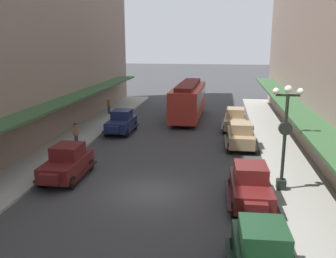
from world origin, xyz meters
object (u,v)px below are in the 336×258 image
Objects in this scene: pedestrian_1 at (109,106)px; parked_car_3 at (67,162)px; parked_car_1 at (235,119)px; fire_hydrant at (64,152)px; lamp_post_with_clock at (285,134)px; parked_car_5 at (241,135)px; pedestrian_0 at (76,135)px; parked_car_2 at (121,121)px; parked_car_0 at (251,185)px; parked_car_4 at (264,256)px; streetcar at (188,99)px.

parked_car_3 is at bearing -80.27° from pedestrian_1.
parked_car_1 and parked_car_3 have the same top height.
parked_car_3 is at bearing -62.86° from fire_hydrant.
lamp_post_with_clock reaches higher than parked_car_3.
parked_car_5 is 7.98m from lamp_post_with_clock.
parked_car_5 reaches higher than pedestrian_0.
pedestrian_1 is at bearing 129.43° from lamp_post_with_clock.
pedestrian_1 is at bearing 115.02° from parked_car_2.
lamp_post_with_clock is (1.63, 1.66, 2.04)m from parked_car_0.
parked_car_4 is at bearing -48.96° from pedestrian_0.
parked_car_2 and parked_car_5 have the same top height.
lamp_post_with_clock is 14.15m from pedestrian_0.
parked_car_5 is at bearing 90.23° from parked_car_0.
parked_car_4 is 1.01× the size of parked_car_5.
parked_car_0 is at bearing -32.63° from pedestrian_0.
streetcar reaches higher than pedestrian_1.
streetcar is at bearing 51.71° from parked_car_2.
streetcar is at bearing -3.75° from pedestrian_1.
parked_car_1 is 5.26× the size of fire_hydrant.
streetcar is at bearing 59.01° from pedestrian_0.
parked_car_0 is 1.00× the size of parked_car_4.
parked_car_4 is 7.82m from lamp_post_with_clock.
fire_hydrant is (-11.09, -4.38, -0.38)m from parked_car_5.
parked_car_0 is 12.12m from fire_hydrant.
parked_car_0 is at bearing -52.34° from parked_car_2.
parked_car_3 reaches higher than pedestrian_1.
pedestrian_1 is (-7.99, 0.52, -0.91)m from streetcar.
parked_car_2 is 0.99× the size of parked_car_4.
pedestrian_0 is at bearing 92.86° from fire_hydrant.
parked_car_2 is 7.92m from streetcar.
lamp_post_with_clock is 22.38m from pedestrian_1.
streetcar is at bearing 72.88° from parked_car_3.
parked_car_1 is 5.14m from parked_car_5.
pedestrian_0 is (-11.20, -2.00, 0.07)m from parked_car_5.
pedestrian_0 is (-1.63, 5.32, 0.07)m from parked_car_3.
parked_car_2 is 2.60× the size of pedestrian_1.
parked_car_4 and parked_car_5 have the same top height.
pedestrian_0 is at bearing 147.37° from parked_car_0.
parked_car_1 is at bearing 53.07° from parked_car_3.
fire_hydrant is at bearing -84.28° from pedestrian_1.
lamp_post_with_clock is at bearing -43.64° from parked_car_2.
parked_car_2 is 5.20× the size of fire_hydrant.
lamp_post_with_clock reaches higher than streetcar.
parked_car_0 is 9.80m from parked_car_3.
parked_car_1 is at bearing -20.37° from pedestrian_1.
parked_car_2 is 10.32m from parked_car_3.
parked_car_0 is 3.10m from lamp_post_with_clock.
pedestrian_1 is (-12.53, 18.88, 0.05)m from parked_car_0.
pedestrian_1 is (-3.12, 6.69, 0.05)m from parked_car_2.
parked_car_3 is at bearing -107.12° from streetcar.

